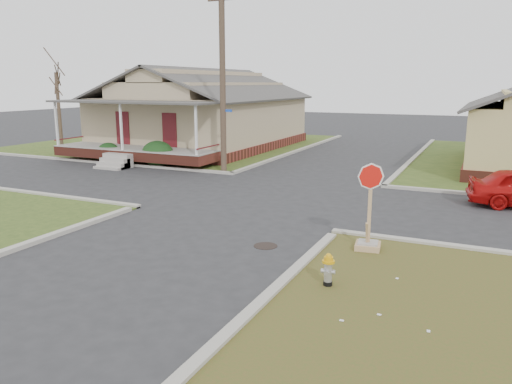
% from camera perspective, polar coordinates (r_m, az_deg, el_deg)
% --- Properties ---
extents(ground, '(120.00, 120.00, 0.00)m').
position_cam_1_polar(ground, '(14.87, -5.90, -4.47)').
color(ground, '#29292C').
rests_on(ground, ground).
extents(verge_far_left, '(19.00, 19.00, 0.05)m').
position_cam_1_polar(verge_far_left, '(36.66, -8.99, 5.54)').
color(verge_far_left, '#33491A').
rests_on(verge_far_left, ground).
extents(curbs, '(80.00, 40.00, 0.12)m').
position_cam_1_polar(curbs, '(19.18, 1.76, -0.56)').
color(curbs, '#A8A498').
rests_on(curbs, ground).
extents(manhole, '(0.64, 0.64, 0.01)m').
position_cam_1_polar(manhole, '(13.47, 1.10, -6.17)').
color(manhole, black).
rests_on(manhole, ground).
extents(corner_house, '(10.10, 15.50, 5.30)m').
position_cam_1_polar(corner_house, '(33.75, -6.09, 8.88)').
color(corner_house, brown).
rests_on(corner_house, ground).
extents(utility_pole, '(1.80, 0.28, 9.00)m').
position_cam_1_polar(utility_pole, '(24.05, -3.85, 13.23)').
color(utility_pole, '#413125').
rests_on(utility_pole, ground).
extents(tree_far_left, '(0.22, 0.22, 4.90)m').
position_cam_1_polar(tree_far_left, '(35.09, -21.59, 8.59)').
color(tree_far_left, '#413125').
rests_on(tree_far_left, verge_far_left).
extents(fire_hydrant, '(0.27, 0.27, 0.72)m').
position_cam_1_polar(fire_hydrant, '(10.83, 8.26, -8.57)').
color(fire_hydrant, black).
rests_on(fire_hydrant, ground).
extents(stop_sign, '(0.64, 0.63, 2.27)m').
position_cam_1_polar(stop_sign, '(13.28, 12.73, -4.35)').
color(stop_sign, tan).
rests_on(stop_sign, ground).
extents(hedge_left, '(1.37, 1.12, 1.05)m').
position_cam_1_polar(hedge_left, '(28.75, -16.49, 4.44)').
color(hedge_left, '#153513').
rests_on(hedge_left, verge_far_left).
extents(hedge_right, '(1.60, 1.31, 1.22)m').
position_cam_1_polar(hedge_right, '(26.70, -11.17, 4.32)').
color(hedge_right, '#153513').
rests_on(hedge_right, verge_far_left).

